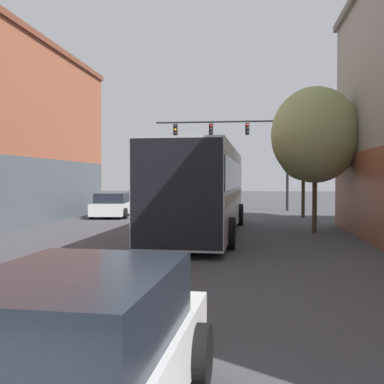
% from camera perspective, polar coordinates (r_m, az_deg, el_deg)
% --- Properties ---
extents(lane_center_line, '(0.14, 47.96, 0.01)m').
position_cam_1_polar(lane_center_line, '(17.76, -3.84, -5.36)').
color(lane_center_line, silver).
rests_on(lane_center_line, ground_plane).
extents(bus, '(3.08, 11.74, 3.33)m').
position_cam_1_polar(bus, '(17.65, 1.40, 0.68)').
color(bus, '#B7B7BC').
rests_on(bus, ground_plane).
extents(hatchback_foreground, '(2.16, 4.37, 1.41)m').
position_cam_1_polar(hatchback_foreground, '(4.03, -15.73, -20.52)').
color(hatchback_foreground, silver).
rests_on(hatchback_foreground, ground_plane).
extents(parked_car_left_near, '(2.35, 4.33, 1.37)m').
position_cam_1_polar(parked_car_left_near, '(26.09, -10.02, -1.70)').
color(parked_car_left_near, silver).
rests_on(parked_car_left_near, ground_plane).
extents(traffic_signal_gantry, '(9.22, 0.36, 6.44)m').
position_cam_1_polar(traffic_signal_gantry, '(31.37, 6.35, 6.54)').
color(traffic_signal_gantry, black).
rests_on(traffic_signal_gantry, ground_plane).
extents(street_tree_near, '(3.52, 3.17, 5.89)m').
position_cam_1_polar(street_tree_near, '(18.89, 15.36, 6.99)').
color(street_tree_near, '#4C3823').
rests_on(street_tree_near, ground_plane).
extents(street_tree_far, '(2.72, 2.44, 5.08)m').
position_cam_1_polar(street_tree_far, '(25.98, 13.97, 4.72)').
color(street_tree_far, '#3D2D1E').
rests_on(street_tree_far, ground_plane).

